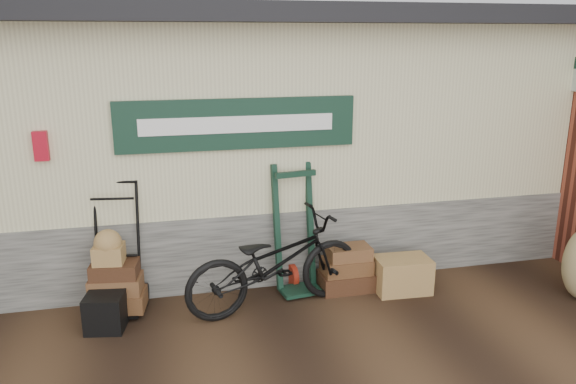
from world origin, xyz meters
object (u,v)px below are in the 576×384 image
Objects in this scene: porter_trolley at (116,247)px; suitcase_stack at (346,268)px; wicker_hamper at (402,275)px; green_barrow at (295,229)px; black_trunk at (105,313)px; bicycle at (275,258)px.

porter_trolley reaches higher than suitcase_stack.
porter_trolley reaches higher than wicker_hamper.
suitcase_stack is 0.65m from wicker_hamper.
green_barrow is 2.21m from black_trunk.
porter_trolley is 3.21m from wicker_hamper.
wicker_hamper is (1.19, -0.34, -0.54)m from green_barrow.
porter_trolley is 1.69m from bicycle.
wicker_hamper is at bearing 2.40° from black_trunk.
wicker_hamper is 0.31× the size of bicycle.
porter_trolley reaches higher than bicycle.
green_barrow reaches higher than suitcase_stack.
black_trunk is at bearing -172.99° from suitcase_stack.
green_barrow is (1.97, 0.01, 0.03)m from porter_trolley.
wicker_hamper is at bearing -99.31° from bicycle.
wicker_hamper is at bearing -17.13° from suitcase_stack.
green_barrow is 1.35m from wicker_hamper.
porter_trolley is 0.95× the size of green_barrow.
black_trunk is (-0.12, -0.47, -0.52)m from porter_trolley.
suitcase_stack is at bearing 7.01° from black_trunk.
suitcase_stack is (2.54, -0.14, -0.44)m from porter_trolley.
porter_trolley is 2.31× the size of suitcase_stack.
green_barrow is 2.38× the size of wicker_hamper.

